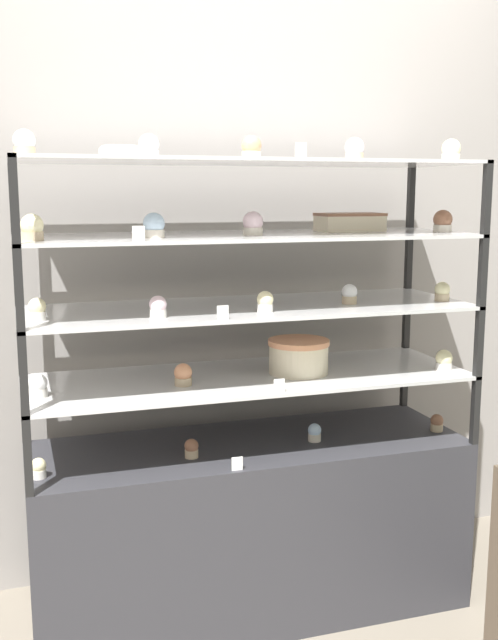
% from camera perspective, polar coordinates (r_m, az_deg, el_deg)
% --- Properties ---
extents(ground_plane, '(20.00, 20.00, 0.00)m').
position_cam_1_polar(ground_plane, '(2.93, -0.00, -20.85)').
color(ground_plane, gray).
extents(back_wall, '(8.00, 0.05, 2.60)m').
position_cam_1_polar(back_wall, '(2.92, -2.43, 5.94)').
color(back_wall, gray).
rests_on(back_wall, ground_plane).
extents(display_base, '(1.52, 0.52, 0.62)m').
position_cam_1_polar(display_base, '(2.79, -0.00, -15.36)').
color(display_base, '#333338').
rests_on(display_base, ground_plane).
extents(display_riser_lower, '(1.52, 0.52, 0.24)m').
position_cam_1_polar(display_riser_lower, '(2.61, -0.00, -4.51)').
color(display_riser_lower, black).
rests_on(display_riser_lower, display_base).
extents(display_riser_middle, '(1.52, 0.52, 0.24)m').
position_cam_1_polar(display_riser_middle, '(2.56, -0.00, 0.80)').
color(display_riser_middle, black).
rests_on(display_riser_middle, display_riser_lower).
extents(display_riser_upper, '(1.52, 0.52, 0.24)m').
position_cam_1_polar(display_riser_upper, '(2.53, -0.00, 6.28)').
color(display_riser_upper, black).
rests_on(display_riser_upper, display_riser_middle).
extents(display_riser_top, '(1.52, 0.52, 0.24)m').
position_cam_1_polar(display_riser_top, '(2.53, -0.00, 11.82)').
color(display_riser_top, black).
rests_on(display_riser_top, display_riser_upper).
extents(layer_cake_centerpiece, '(0.22, 0.22, 0.12)m').
position_cam_1_polar(layer_cake_centerpiece, '(2.63, 3.80, -2.78)').
color(layer_cake_centerpiece, beige).
rests_on(layer_cake_centerpiece, display_riser_lower).
extents(sheet_cake_frosted, '(0.23, 0.14, 0.07)m').
position_cam_1_polar(sheet_cake_frosted, '(2.73, 7.68, 7.41)').
color(sheet_cake_frosted, beige).
rests_on(sheet_cake_frosted, display_riser_upper).
extents(cupcake_0, '(0.05, 0.05, 0.06)m').
position_cam_1_polar(cupcake_0, '(2.44, -15.74, -10.82)').
color(cupcake_0, white).
rests_on(cupcake_0, display_base).
extents(cupcake_1, '(0.05, 0.05, 0.06)m').
position_cam_1_polar(cupcake_1, '(2.53, -4.40, -9.73)').
color(cupcake_1, '#CCB28C').
rests_on(cupcake_1, display_base).
extents(cupcake_2, '(0.05, 0.05, 0.06)m').
position_cam_1_polar(cupcake_2, '(2.69, 5.02, -8.54)').
color(cupcake_2, beige).
rests_on(cupcake_2, display_base).
extents(cupcake_3, '(0.05, 0.05, 0.06)m').
position_cam_1_polar(cupcake_3, '(2.87, 14.12, -7.60)').
color(cupcake_3, '#CCB28C').
rests_on(cupcake_3, display_base).
extents(price_tag_0, '(0.04, 0.00, 0.04)m').
position_cam_1_polar(price_tag_0, '(2.42, -0.91, -10.90)').
color(price_tag_0, white).
rests_on(price_tag_0, display_base).
extents(cupcake_4, '(0.06, 0.06, 0.07)m').
position_cam_1_polar(cupcake_4, '(2.42, -15.80, -4.86)').
color(cupcake_4, white).
rests_on(cupcake_4, display_riser_lower).
extents(cupcake_5, '(0.06, 0.06, 0.07)m').
position_cam_1_polar(cupcake_5, '(2.47, -5.04, -4.19)').
color(cupcake_5, '#CCB28C').
rests_on(cupcake_5, display_riser_lower).
extents(cupcake_6, '(0.06, 0.06, 0.07)m').
position_cam_1_polar(cupcake_6, '(2.76, 14.63, -2.99)').
color(cupcake_6, white).
rests_on(cupcake_6, display_riser_lower).
extents(price_tag_1, '(0.04, 0.00, 0.04)m').
position_cam_1_polar(price_tag_1, '(2.38, 2.32, -5.02)').
color(price_tag_1, white).
rests_on(price_tag_1, display_riser_lower).
extents(cupcake_7, '(0.05, 0.05, 0.07)m').
position_cam_1_polar(cupcake_7, '(2.36, -15.84, 0.77)').
color(cupcake_7, white).
rests_on(cupcake_7, display_riser_middle).
extents(cupcake_8, '(0.05, 0.05, 0.07)m').
position_cam_1_polar(cupcake_8, '(2.33, -6.95, 0.98)').
color(cupcake_8, white).
rests_on(cupcake_8, display_riser_middle).
extents(cupcake_9, '(0.05, 0.05, 0.07)m').
position_cam_1_polar(cupcake_9, '(2.42, 1.24, 1.38)').
color(cupcake_9, white).
rests_on(cupcake_9, display_riser_middle).
extents(cupcake_10, '(0.05, 0.05, 0.07)m').
position_cam_1_polar(cupcake_10, '(2.62, 7.66, 1.95)').
color(cupcake_10, '#CCB28C').
rests_on(cupcake_10, display_riser_middle).
extents(cupcake_11, '(0.05, 0.05, 0.07)m').
position_cam_1_polar(cupcake_11, '(2.75, 14.51, 2.09)').
color(cupcake_11, '#CCB28C').
rests_on(cupcake_11, display_riser_middle).
extents(price_tag_2, '(0.04, 0.00, 0.04)m').
position_cam_1_polar(price_tag_2, '(2.28, -2.02, 0.56)').
color(price_tag_2, white).
rests_on(price_tag_2, display_riser_middle).
extents(cupcake_12, '(0.07, 0.07, 0.08)m').
position_cam_1_polar(cupcake_12, '(2.29, -16.20, 6.74)').
color(cupcake_12, '#CCB28C').
rests_on(cupcake_12, display_riser_upper).
extents(cupcake_13, '(0.07, 0.07, 0.08)m').
position_cam_1_polar(cupcake_13, '(2.34, -7.26, 7.11)').
color(cupcake_13, beige).
rests_on(cupcake_13, display_riser_upper).
extents(cupcake_14, '(0.07, 0.07, 0.08)m').
position_cam_1_polar(cupcake_14, '(2.46, 0.30, 7.31)').
color(cupcake_14, beige).
rests_on(cupcake_14, display_riser_upper).
extents(cupcake_15, '(0.07, 0.07, 0.08)m').
position_cam_1_polar(cupcake_15, '(2.74, 14.54, 7.26)').
color(cupcake_15, beige).
rests_on(cupcake_15, display_riser_upper).
extents(price_tag_3, '(0.04, 0.00, 0.04)m').
position_cam_1_polar(price_tag_3, '(2.20, -8.41, 6.54)').
color(price_tag_3, white).
rests_on(price_tag_3, display_riser_upper).
extents(cupcake_16, '(0.06, 0.06, 0.07)m').
position_cam_1_polar(cupcake_16, '(2.30, -16.76, 12.78)').
color(cupcake_16, '#CCB28C').
rests_on(cupcake_16, display_riser_top).
extents(cupcake_17, '(0.06, 0.06, 0.07)m').
position_cam_1_polar(cupcake_17, '(2.40, -7.64, 12.96)').
color(cupcake_17, white).
rests_on(cupcake_17, display_riser_top).
extents(cupcake_18, '(0.06, 0.06, 0.07)m').
position_cam_1_polar(cupcake_18, '(2.46, 0.19, 12.97)').
color(cupcake_18, beige).
rests_on(cupcake_18, display_riser_top).
extents(cupcake_19, '(0.06, 0.06, 0.07)m').
position_cam_1_polar(cupcake_19, '(2.57, 8.04, 12.74)').
color(cupcake_19, '#CCB28C').
rests_on(cupcake_19, display_riser_top).
extents(cupcake_20, '(0.06, 0.06, 0.07)m').
position_cam_1_polar(cupcake_20, '(2.71, 15.15, 12.35)').
color(cupcake_20, beige).
rests_on(cupcake_20, display_riser_top).
extents(price_tag_4, '(0.04, 0.00, 0.04)m').
position_cam_1_polar(price_tag_4, '(2.33, 3.98, 12.81)').
color(price_tag_4, white).
rests_on(price_tag_4, display_riser_top).
extents(donut_glazed, '(0.14, 0.14, 0.04)m').
position_cam_1_polar(donut_glazed, '(2.40, -9.69, 12.53)').
color(donut_glazed, '#EFE5CC').
rests_on(donut_glazed, display_riser_top).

